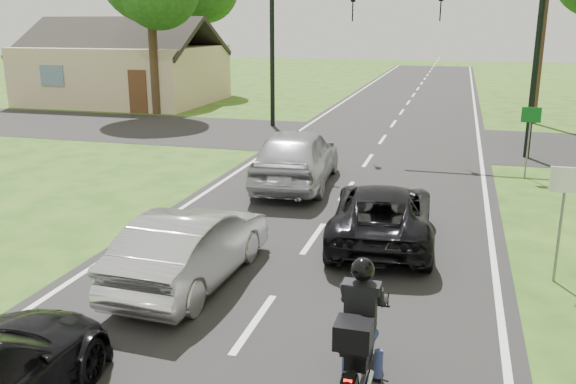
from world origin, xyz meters
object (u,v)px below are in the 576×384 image
object	(u,v)px
traffic_signal	(480,34)
utility_pole_far	(545,9)
dark_suv	(382,213)
motorcycle_rider	(359,342)
sign_green	(530,125)
sign_white	(564,197)
silver_suv	(296,156)
silver_sedan	(192,247)

from	to	relation	value
traffic_signal	utility_pole_far	distance (m)	8.55
dark_suv	motorcycle_rider	bearing A→B (deg)	89.67
traffic_signal	sign_green	bearing A→B (deg)	-62.62
motorcycle_rider	sign_white	bearing A→B (deg)	57.08
motorcycle_rider	sign_white	world-z (taller)	sign_white
traffic_signal	sign_white	size ratio (longest dim) A/B	3.00
traffic_signal	sign_green	size ratio (longest dim) A/B	3.00
silver_suv	sign_white	size ratio (longest dim) A/B	2.32
dark_suv	sign_white	bearing A→B (deg)	154.12
silver_suv	sign_green	bearing A→B (deg)	-161.12
silver_suv	sign_green	distance (m)	7.01
sign_white	dark_suv	bearing A→B (deg)	158.68
dark_suv	traffic_signal	size ratio (longest dim) A/B	0.69
dark_suv	traffic_signal	distance (m)	10.53
dark_suv	sign_green	world-z (taller)	sign_green
motorcycle_rider	silver_suv	xyz separation A→B (m)	(-3.35, 9.62, 0.14)
silver_suv	sign_white	xyz separation A→B (m)	(6.21, -5.26, 0.75)
dark_suv	sign_white	distance (m)	3.65
silver_sedan	traffic_signal	bearing A→B (deg)	-108.57
silver_suv	silver_sedan	bearing A→B (deg)	85.30
sign_green	silver_sedan	bearing A→B (deg)	-123.48
sign_white	traffic_signal	bearing A→B (deg)	97.05
dark_suv	utility_pole_far	world-z (taller)	utility_pole_far
silver_suv	sign_white	world-z (taller)	sign_white
dark_suv	silver_suv	bearing A→B (deg)	-58.16
motorcycle_rider	traffic_signal	world-z (taller)	traffic_signal
sign_green	silver_suv	bearing A→B (deg)	-156.86
sign_green	dark_suv	bearing A→B (deg)	-117.33
dark_suv	traffic_signal	world-z (taller)	traffic_signal
silver_suv	utility_pole_far	size ratio (longest dim) A/B	0.49
motorcycle_rider	dark_suv	world-z (taller)	motorcycle_rider
sign_green	sign_white	bearing A→B (deg)	-91.43
dark_suv	utility_pole_far	size ratio (longest dim) A/B	0.44
dark_suv	silver_sedan	size ratio (longest dim) A/B	1.09
silver_sedan	utility_pole_far	xyz separation A→B (m)	(7.77, 20.80, 4.40)
traffic_signal	sign_white	xyz separation A→B (m)	(1.36, -11.02, -2.54)
motorcycle_rider	dark_suv	distance (m)	5.65
silver_suv	traffic_signal	world-z (taller)	traffic_signal
motorcycle_rider	sign_green	size ratio (longest dim) A/B	0.99
motorcycle_rider	traffic_signal	bearing A→B (deg)	84.77
silver_suv	utility_pole_far	world-z (taller)	utility_pole_far
silver_suv	utility_pole_far	distance (m)	16.33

